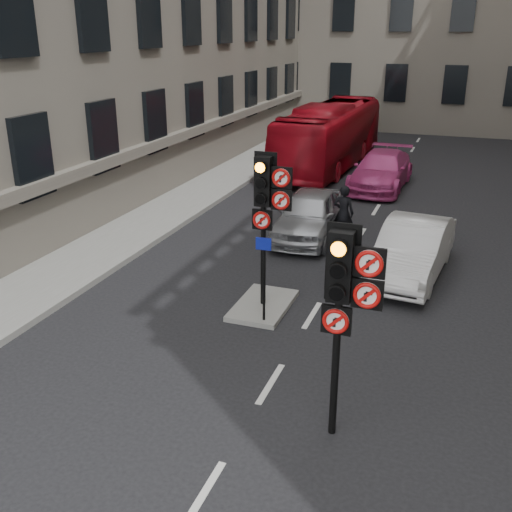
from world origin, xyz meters
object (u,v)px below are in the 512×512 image
Objects in this scene: car_silver at (309,214)px; bus_red at (330,136)px; info_sign at (264,268)px; car_pink at (381,170)px; motorcycle at (337,256)px; car_white at (412,249)px; signal_near at (345,290)px; motorcyclist at (343,213)px; signal_far at (267,198)px.

bus_red is at bearing 97.31° from car_silver.
car_pink is at bearing 83.03° from info_sign.
car_white is at bearing 16.72° from motorcycle.
motorcyclist is (-1.95, 9.39, -1.71)m from signal_near.
motorcyclist is at bearing 142.42° from car_white.
car_silver is 0.41× the size of bus_red.
car_silver reaches higher than motorcycle.
bus_red reaches higher than motorcycle.
motorcyclist is 6.23m from info_sign.
car_pink reaches higher than motorcycle.
car_white is at bearing -74.13° from car_pink.
signal_far reaches higher than car_white.
car_white is 2.49× the size of motorcycle.
signal_far is 15.52m from bus_red.
car_silver is at bearing 107.98° from signal_near.
signal_far is 0.83× the size of car_silver.
motorcyclist is (1.07, 0.07, 0.13)m from car_silver.
signal_near is 19.93m from bus_red.
signal_far is 4.80m from car_white.
car_silver is 2.22× the size of info_sign.
signal_near is 7.46m from car_white.
motorcycle is (3.27, -12.77, -0.92)m from bus_red.
car_white is (0.36, 7.22, -1.85)m from signal_near.
info_sign is (-0.53, -13.01, 0.65)m from car_pink.
signal_far reaches higher than bus_red.
signal_far is at bearing -88.00° from car_silver.
car_pink is at bearing -44.58° from bus_red.
signal_near is at bearing -57.83° from info_sign.
car_silver is 3.98m from car_white.
info_sign is at bearing -86.62° from car_silver.
info_sign is at bearing 88.20° from motorcyclist.
signal_near is 1.83× the size of info_sign.
bus_red is 16.30m from info_sign.
info_sign is (-0.43, -6.20, 0.51)m from motorcyclist.
car_silver reaches higher than car_white.
signal_far is 2.00× the size of motorcycle.
signal_far is 5.73m from motorcyclist.
motorcycle is 1.03× the size of motorcyclist.
bus_red is 6.04× the size of motorcyclist.
info_sign reaches higher than motorcyclist.
info_sign is (0.64, -6.13, 0.64)m from car_silver.
bus_red is 5.86× the size of motorcycle.
car_white is 2.29× the size of info_sign.
car_white is 3.17m from motorcyclist.
motorcycle is 0.92× the size of info_sign.
car_pink is 6.82m from motorcyclist.
car_silver is 10.17m from bus_red.
signal_far is at bearing 100.18° from info_sign.
signal_near is 0.80× the size of car_white.
motorcyclist is (-2.31, 2.17, 0.13)m from car_white.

